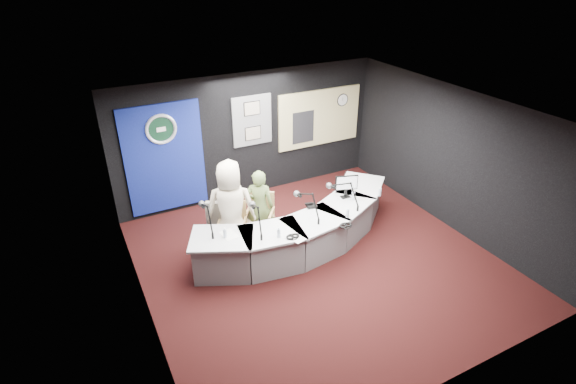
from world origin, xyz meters
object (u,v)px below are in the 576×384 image
person_man (231,208)px  person_woman (260,206)px  armchair_left (232,230)px  broadcast_desk (301,230)px  armchair_right (260,219)px

person_man → person_woman: bearing=-149.1°
armchair_left → person_woman: size_ratio=0.62×
person_man → broadcast_desk: bearing=-179.9°
armchair_right → person_man: size_ratio=0.51×
armchair_left → armchair_right: size_ratio=1.00×
armchair_right → broadcast_desk: bearing=-7.4°
broadcast_desk → armchair_left: 1.28m
broadcast_desk → person_woman: size_ratio=3.01×
person_man → person_woman: (0.60, 0.10, -0.17)m
armchair_left → person_woman: person_woman is taller
armchair_right → armchair_left: bearing=-134.3°
broadcast_desk → person_woman: 0.90m
armchair_left → person_man: 0.45m
armchair_left → armchair_right: 0.61m
person_woman → broadcast_desk: bearing=169.4°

